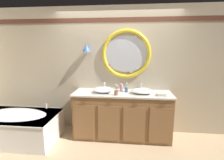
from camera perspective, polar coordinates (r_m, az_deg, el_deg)
ground_plane at (r=3.42m, az=0.84°, el=-20.47°), size 14.00×14.00×0.00m
back_wall_assembly at (r=3.53m, az=1.93°, el=3.50°), size 6.40×0.26×2.60m
vanity_counter at (r=3.44m, az=3.41°, el=-11.69°), size 1.91×0.62×0.92m
bathtub at (r=3.87m, az=-29.79°, el=-12.89°), size 1.64×0.92×0.62m
sink_basin_left at (r=3.29m, az=-3.09°, el=-3.30°), size 0.38×0.38×0.11m
sink_basin_right at (r=3.26m, az=10.13°, el=-3.67°), size 0.40×0.40×0.10m
faucet_set_left at (r=3.51m, az=-2.49°, el=-2.25°), size 0.22×0.15×0.16m
faucet_set_right at (r=3.48m, az=9.88°, el=-2.54°), size 0.22×0.13×0.16m
toothbrush_holder_left at (r=3.10m, az=1.43°, el=-4.18°), size 0.08×0.08×0.22m
toothbrush_holder_right at (r=3.33m, az=4.92°, el=-3.13°), size 0.08×0.08×0.19m
soap_dispenser at (r=3.41m, az=3.22°, el=-2.61°), size 0.07×0.07×0.15m
folded_hand_towel at (r=3.21m, az=16.32°, el=-4.75°), size 0.17×0.13×0.04m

